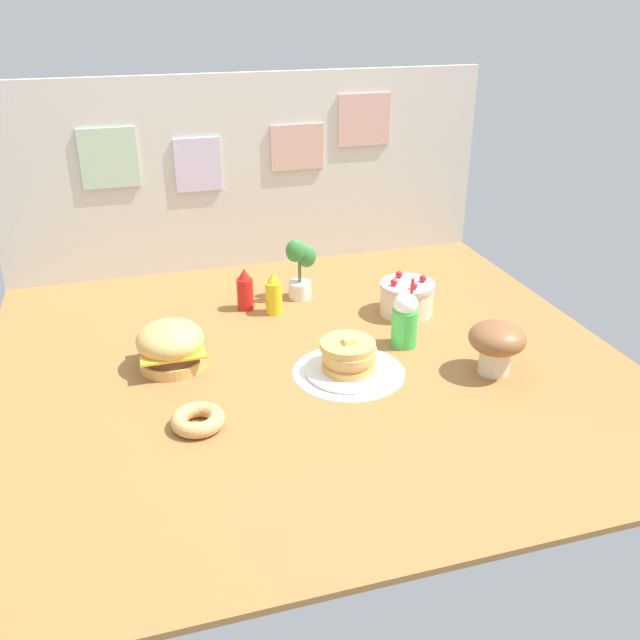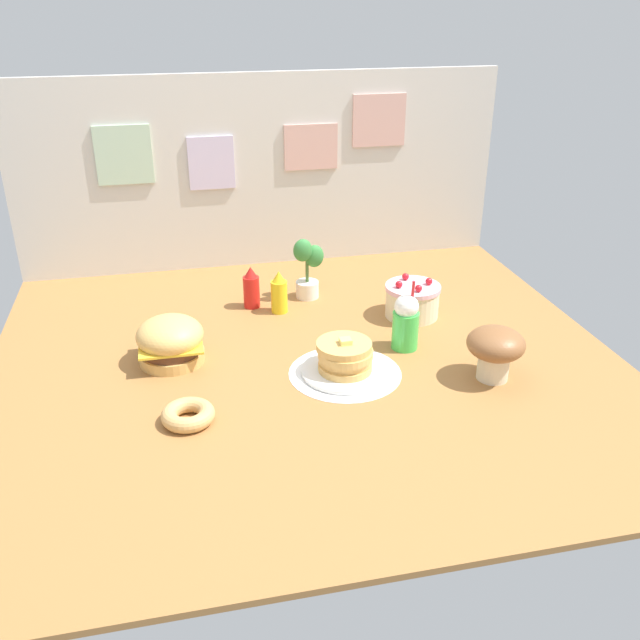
% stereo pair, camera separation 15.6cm
% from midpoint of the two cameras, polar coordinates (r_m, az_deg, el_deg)
% --- Properties ---
extents(ground_plane, '(2.22, 2.04, 0.02)m').
position_cam_midpoint_polar(ground_plane, '(2.48, 0.78, -3.66)').
color(ground_plane, '#9E6B38').
extents(back_wall, '(2.22, 0.04, 0.88)m').
position_cam_midpoint_polar(back_wall, '(3.25, -3.40, 12.12)').
color(back_wall, beige).
rests_on(back_wall, ground_plane).
extents(doily_mat, '(0.39, 0.39, 0.00)m').
position_cam_midpoint_polar(doily_mat, '(2.41, 3.93, -4.39)').
color(doily_mat, white).
rests_on(doily_mat, ground_plane).
extents(burger, '(0.24, 0.24, 0.17)m').
position_cam_midpoint_polar(burger, '(2.48, -10.47, -1.73)').
color(burger, '#DBA859').
rests_on(burger, ground_plane).
extents(pancake_stack, '(0.30, 0.30, 0.13)m').
position_cam_midpoint_polar(pancake_stack, '(2.38, 3.96, -3.31)').
color(pancake_stack, white).
rests_on(pancake_stack, doily_mat).
extents(layer_cake, '(0.22, 0.22, 0.16)m').
position_cam_midpoint_polar(layer_cake, '(2.82, 9.18, 1.59)').
color(layer_cake, beige).
rests_on(layer_cake, ground_plane).
extents(ketchup_bottle, '(0.07, 0.07, 0.18)m').
position_cam_midpoint_polar(ketchup_bottle, '(2.87, -4.13, 2.59)').
color(ketchup_bottle, red).
rests_on(ketchup_bottle, ground_plane).
extents(mustard_bottle, '(0.07, 0.07, 0.18)m').
position_cam_midpoint_polar(mustard_bottle, '(2.82, -1.81, 2.20)').
color(mustard_bottle, yellow).
rests_on(mustard_bottle, ground_plane).
extents(cream_soda_cup, '(0.10, 0.10, 0.27)m').
position_cam_midpoint_polar(cream_soda_cup, '(2.55, 8.81, -0.20)').
color(cream_soda_cup, green).
rests_on(cream_soda_cup, ground_plane).
extents(donut_pink_glaze, '(0.17, 0.17, 0.05)m').
position_cam_midpoint_polar(donut_pink_glaze, '(2.16, -8.78, -7.73)').
color(donut_pink_glaze, tan).
rests_on(donut_pink_glaze, ground_plane).
extents(potted_plant, '(0.13, 0.10, 0.27)m').
position_cam_midpoint_polar(potted_plant, '(2.93, 0.44, 4.49)').
color(potted_plant, white).
rests_on(potted_plant, ground_plane).
extents(mushroom_stool, '(0.20, 0.20, 0.19)m').
position_cam_midpoint_polar(mushroom_stool, '(2.41, 16.05, -2.28)').
color(mushroom_stool, beige).
rests_on(mushroom_stool, ground_plane).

